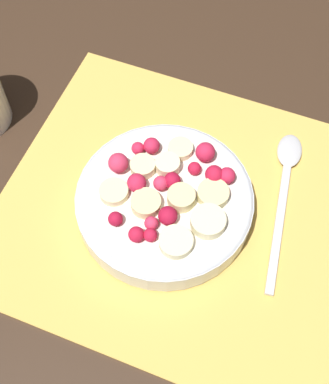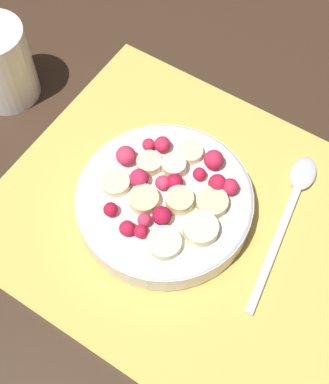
{
  "view_description": "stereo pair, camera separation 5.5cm",
  "coord_description": "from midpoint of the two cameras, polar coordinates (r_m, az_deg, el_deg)",
  "views": [
    {
      "loc": [
        0.06,
        -0.26,
        0.53
      ],
      "look_at": [
        -0.04,
        -0.01,
        0.04
      ],
      "focal_mm": 50.0,
      "sensor_mm": 36.0,
      "label": 1
    },
    {
      "loc": [
        0.11,
        -0.24,
        0.53
      ],
      "look_at": [
        -0.04,
        -0.01,
        0.04
      ],
      "focal_mm": 50.0,
      "sensor_mm": 36.0,
      "label": 2
    }
  ],
  "objects": [
    {
      "name": "drinking_glass",
      "position": [
        0.67,
        -14.91,
        12.9
      ],
      "size": [
        0.08,
        0.08,
        0.1
      ],
      "color": "white",
      "rests_on": "ground_plane"
    },
    {
      "name": "spoon",
      "position": [
        0.61,
        16.14,
        -0.83
      ],
      "size": [
        0.05,
        0.2,
        0.01
      ],
      "rotation": [
        0.0,
        0.0,
        1.71
      ],
      "color": "silver",
      "rests_on": "placemat"
    },
    {
      "name": "fruit_bowl",
      "position": [
        0.57,
        2.84,
        -1.09
      ],
      "size": [
        0.19,
        0.19,
        0.05
      ],
      "color": "silver",
      "rests_on": "placemat"
    },
    {
      "name": "placemat",
      "position": [
        0.59,
        6.56,
        -3.55
      ],
      "size": [
        0.44,
        0.35,
        0.01
      ],
      "color": "#E0B251",
      "rests_on": "ground_plane"
    },
    {
      "name": "ground_plane",
      "position": [
        0.59,
        6.53,
        -3.67
      ],
      "size": [
        3.0,
        3.0,
        0.0
      ],
      "primitive_type": "plane",
      "color": "#382619"
    }
  ]
}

